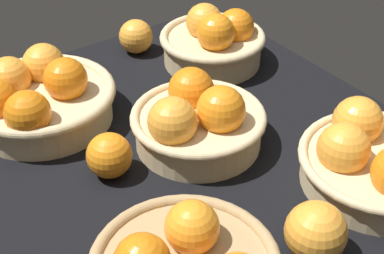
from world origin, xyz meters
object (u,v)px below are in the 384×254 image
(loose_orange_front_gap, at_px, (109,155))
(loose_orange_side_gap, at_px, (136,36))
(basket_center, at_px, (197,120))
(basket_far_right, at_px, (379,159))
(basket_far_left, at_px, (214,41))
(loose_orange_back_gap, at_px, (315,232))
(basket_near_left, at_px, (38,97))

(loose_orange_front_gap, bearing_deg, loose_orange_side_gap, 143.25)
(loose_orange_side_gap, bearing_deg, basket_center, -13.65)
(basket_far_right, relative_size, loose_orange_front_gap, 3.44)
(basket_center, bearing_deg, loose_orange_front_gap, -94.88)
(basket_far_left, xyz_separation_m, loose_orange_back_gap, (0.48, -0.20, -0.01))
(basket_far_left, relative_size, loose_orange_side_gap, 2.99)
(basket_center, bearing_deg, basket_near_left, -138.71)
(basket_far_left, bearing_deg, loose_orange_front_gap, -61.31)
(basket_center, relative_size, loose_orange_front_gap, 3.11)
(basket_near_left, xyz_separation_m, loose_orange_front_gap, (0.20, 0.03, -0.01))
(loose_orange_back_gap, bearing_deg, basket_far_right, 105.50)
(basket_near_left, distance_m, loose_orange_side_gap, 0.29)
(basket_center, distance_m, loose_orange_front_gap, 0.15)
(basket_far_left, height_order, loose_orange_front_gap, basket_far_left)
(loose_orange_back_gap, bearing_deg, loose_orange_front_gap, -155.27)
(loose_orange_back_gap, bearing_deg, basket_center, 176.55)
(basket_near_left, bearing_deg, basket_far_left, 88.34)
(basket_far_right, xyz_separation_m, loose_orange_side_gap, (-0.56, -0.09, -0.01))
(basket_near_left, height_order, loose_orange_back_gap, basket_near_left)
(basket_near_left, bearing_deg, basket_center, 41.29)
(loose_orange_front_gap, bearing_deg, basket_far_left, 118.69)
(basket_far_right, relative_size, loose_orange_back_gap, 2.97)
(loose_orange_front_gap, xyz_separation_m, loose_orange_back_gap, (0.30, 0.14, 0.01))
(basket_center, relative_size, loose_orange_side_gap, 3.15)
(basket_far_left, xyz_separation_m, loose_orange_side_gap, (-0.13, -0.10, -0.01))
(basket_far_left, bearing_deg, loose_orange_side_gap, -140.54)
(basket_center, xyz_separation_m, basket_far_left, (-0.20, 0.18, 0.00))
(basket_far_right, xyz_separation_m, basket_far_left, (-0.43, 0.02, 0.00))
(basket_near_left, bearing_deg, basket_far_right, 38.14)
(basket_far_right, height_order, loose_orange_back_gap, basket_far_right)
(basket_center, bearing_deg, basket_far_right, 35.08)
(loose_orange_front_gap, height_order, loose_orange_back_gap, loose_orange_back_gap)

